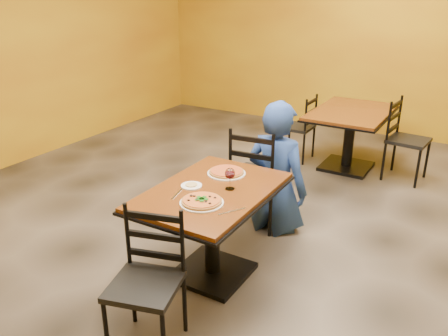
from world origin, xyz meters
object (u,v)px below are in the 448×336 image
Objects in this scene: diner at (277,166)px; side_plate at (191,186)px; chair_second_right at (408,141)px; wine_glass at (230,178)px; plate_far at (226,173)px; pizza_far at (226,171)px; chair_second_left at (297,127)px; pizza_main at (202,201)px; table_main at (212,212)px; table_second at (350,125)px; chair_main_far at (258,176)px; plate_main at (202,203)px; chair_main_near at (145,286)px.

diner reaches higher than side_plate.
chair_second_right is 0.77× the size of diner.
wine_glass is (0.02, -0.91, 0.22)m from diner.
plate_far is 0.02m from pizza_far.
plate_far is 1.11× the size of pizza_far.
plate_far is 1.94× the size of side_plate.
chair_second_left is 5.37× the size of side_plate.
pizza_main is at bearing -98.95° from wine_glass.
wine_glass reaches higher than pizza_far.
table_main is at bearing 9.43° from chair_second_left.
table_second is at bearing 90.61° from chair_second_left.
chair_main_far reaches higher than plate_far.
plate_main is at bearing -77.66° from plate_far.
diner reaches higher than pizza_main.
chair_main_far is at bearing 92.30° from plate_far.
side_plate is at bearing -168.77° from table_main.
chair_second_right reaches higher than table_second.
chair_second_right is 3.35× the size of pizza_main.
chair_main_near is 5.03× the size of wine_glass.
side_plate is at bearing 137.79° from plate_main.
wine_glass is (-0.14, -2.75, 0.28)m from table_second.
pizza_far is at bearing 82.08° from diner.
chair_main_near is (0.06, -0.87, -0.10)m from table_main.
side_plate is (-0.41, -2.85, 0.20)m from table_second.
chair_main_near is 3.80m from chair_second_right.
chair_second_right is 2.71m from plate_far.
table_second is 2.54m from pizza_far.
chair_second_left reaches higher than table_second.
chair_second_left is 3.12m from pizza_main.
pizza_far is at bearing -96.97° from table_second.
pizza_far is (-0.11, 1.19, 0.32)m from chair_main_near.
pizza_main is at bearing 9.98° from chair_second_left.
plate_far is 0.36m from side_plate.
table_main is 0.38m from plate_far.
table_second is at bearing 87.14° from wine_glass.
diner is at bearing 75.78° from side_plate.
chair_second_left is at bearing 99.37° from pizza_main.
diner is at bearing 88.50° from plate_main.
pizza_main is 0.32m from wine_glass.
plate_main is at bearing 0.00° from pizza_main.
chair_second_right is at bearing 73.23° from wine_glass.
pizza_main is at bearing 0.00° from plate_main.
plate_far is at bearing 102.34° from plate_main.
table_second is at bearing 84.88° from table_main.
diner is 0.70m from plate_far.
chair_second_right is (1.38, 0.00, 0.05)m from chair_second_left.
side_plate is (-0.23, 0.20, -0.02)m from pizza_main.
table_main is 0.39m from pizza_far.
chair_main_near is at bearing 8.26° from chair_second_left.
chair_main_near is 0.92m from side_plate.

